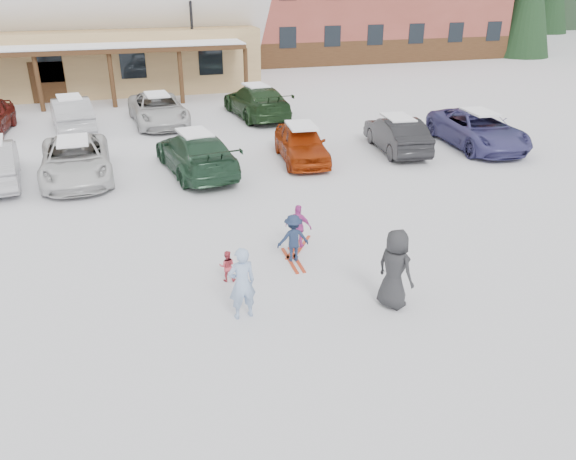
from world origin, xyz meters
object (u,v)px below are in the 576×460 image
object	(u,v)px
child_navy	(293,238)
parked_car_2	(76,160)
toddler_red	(227,266)
parked_car_11	(256,101)
parked_car_5	(397,134)
parked_car_4	(301,143)
parked_car_3	(196,153)
parked_car_9	(72,114)
child_magenta	(298,227)
parked_car_6	(478,129)
lamp_post	(192,26)
adult_skier	(242,283)
bystander_dark	(395,269)
day_lodge	(11,21)
parked_car_10	(158,109)

from	to	relation	value
child_navy	parked_car_2	bearing A→B (deg)	-54.77
toddler_red	parked_car_11	distance (m)	16.36
child_navy	parked_car_5	distance (m)	10.39
child_navy	parked_car_4	xyz separation A→B (m)	(2.66, 7.79, 0.07)
parked_car_3	parked_car_9	xyz separation A→B (m)	(-4.61, 7.61, 0.01)
child_magenta	parked_car_3	xyz separation A→B (m)	(-1.72, 6.85, 0.13)
parked_car_4	parked_car_6	bearing A→B (deg)	4.03
parked_car_5	parked_car_11	size ratio (longest dim) A/B	0.78
toddler_red	lamp_post	bearing A→B (deg)	-83.68
adult_skier	toddler_red	size ratio (longest dim) A/B	2.09
parked_car_5	parked_car_11	distance (m)	8.33
toddler_red	bystander_dark	world-z (taller)	bystander_dark
lamp_post	parked_car_5	world-z (taller)	lamp_post
parked_car_4	child_magenta	bearing A→B (deg)	-102.63
day_lodge	parked_car_4	xyz separation A→B (m)	(12.17, -18.89, -3.25)
child_magenta	parked_car_3	world-z (taller)	parked_car_3
parked_car_5	parked_car_9	distance (m)	14.59
child_magenta	parked_car_4	size ratio (longest dim) A/B	0.30
bystander_dark	parked_car_4	bearing A→B (deg)	-32.26
child_navy	bystander_dark	bearing A→B (deg)	120.59
child_magenta	parked_car_4	xyz separation A→B (m)	(2.31, 7.12, 0.09)
toddler_red	parked_car_11	xyz separation A→B (m)	(4.42, 15.74, 0.40)
toddler_red	bystander_dark	xyz separation A→B (m)	(3.24, -2.05, 0.51)
lamp_post	parked_car_10	xyz separation A→B (m)	(-2.74, -7.23, -3.06)
parked_car_2	parked_car_5	size ratio (longest dim) A/B	1.18
parked_car_2	parked_car_4	distance (m)	8.13
day_lodge	parked_car_2	world-z (taller)	day_lodge
day_lodge	lamp_post	bearing A→B (deg)	-23.10
child_navy	parked_car_3	world-z (taller)	parked_car_3
parked_car_2	parked_car_4	world-z (taller)	parked_car_2
bystander_dark	adult_skier	bearing A→B (deg)	55.98
lamp_post	adult_skier	bearing A→B (deg)	-95.47
parked_car_9	day_lodge	bearing A→B (deg)	-82.21
parked_car_2	parked_car_9	world-z (taller)	parked_car_9
parked_car_11	parked_car_10	bearing A→B (deg)	-4.64
lamp_post	child_magenta	size ratio (longest dim) A/B	5.58
parked_car_5	parked_car_9	size ratio (longest dim) A/B	0.93
parked_car_4	parked_car_10	distance (m)	8.76
child_navy	parked_car_11	xyz separation A→B (m)	(2.66, 15.22, 0.16)
adult_skier	day_lodge	bearing A→B (deg)	-82.53
child_navy	parked_car_10	world-z (taller)	parked_car_10
adult_skier	child_navy	distance (m)	2.74
toddler_red	adult_skier	bearing A→B (deg)	103.33
parked_car_6	parked_car_11	xyz separation A→B (m)	(-7.54, 7.60, 0.05)
lamp_post	parked_car_9	xyz separation A→B (m)	(-6.60, -7.23, -3.02)
parked_car_4	parked_car_11	distance (m)	7.43
parked_car_4	toddler_red	bearing A→B (deg)	-112.63
adult_skier	parked_car_4	size ratio (longest dim) A/B	0.40
child_navy	parked_car_9	size ratio (longest dim) A/B	0.27
parked_car_9	parked_car_6	bearing A→B (deg)	145.92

